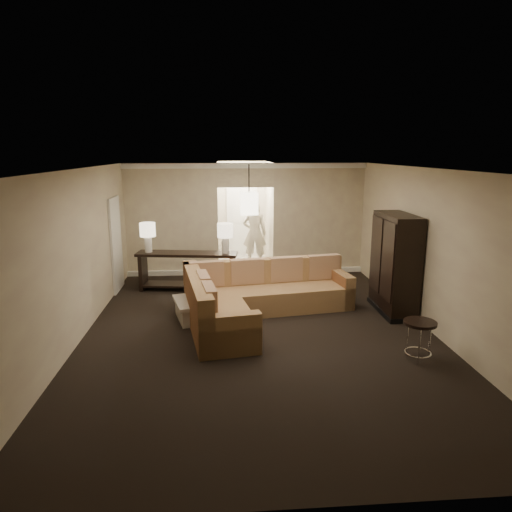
{
  "coord_description": "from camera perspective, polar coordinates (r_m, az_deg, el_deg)",
  "views": [
    {
      "loc": [
        -0.64,
        -7.38,
        3.08
      ],
      "look_at": [
        0.04,
        1.2,
        1.1
      ],
      "focal_mm": 32.0,
      "sensor_mm": 36.0,
      "label": 1
    }
  ],
  "objects": [
    {
      "name": "wall_right",
      "position": [
        8.4,
        21.29,
        0.53
      ],
      "size": [
        0.04,
        8.0,
        2.8
      ],
      "primitive_type": "cube",
      "color": "beige",
      "rests_on": "ground"
    },
    {
      "name": "wall_back",
      "position": [
        11.52,
        -1.28,
        4.59
      ],
      "size": [
        6.0,
        0.04,
        2.8
      ],
      "primitive_type": "cube",
      "color": "beige",
      "rests_on": "ground"
    },
    {
      "name": "console_table",
      "position": [
        10.39,
        -8.56,
        -1.46
      ],
      "size": [
        2.3,
        0.81,
        0.87
      ],
      "rotation": [
        0.0,
        0.0,
        -0.14
      ],
      "color": "black",
      "rests_on": "ground"
    },
    {
      "name": "baseboard",
      "position": [
        11.74,
        -1.23,
        -1.93
      ],
      "size": [
        6.0,
        0.1,
        0.12
      ],
      "primitive_type": "cube",
      "color": "white",
      "rests_on": "ground"
    },
    {
      "name": "pendant_light",
      "position": [
        10.16,
        -0.87,
        6.6
      ],
      "size": [
        0.38,
        0.38,
        1.09
      ],
      "color": "black",
      "rests_on": "ceiling"
    },
    {
      "name": "side_door",
      "position": [
        10.64,
        -17.08,
        1.39
      ],
      "size": [
        0.05,
        0.9,
        2.1
      ],
      "primitive_type": "cube",
      "color": "white",
      "rests_on": "ground"
    },
    {
      "name": "wall_left",
      "position": [
        7.93,
        -21.71,
        -0.21
      ],
      "size": [
        0.04,
        8.0,
        2.8
      ],
      "primitive_type": "cube",
      "color": "beige",
      "rests_on": "ground"
    },
    {
      "name": "foyer",
      "position": [
        12.86,
        -1.62,
        5.02
      ],
      "size": [
        1.44,
        2.02,
        2.8
      ],
      "color": "silver",
      "rests_on": "ground"
    },
    {
      "name": "wall_front",
      "position": [
        3.83,
        5.75,
        -13.17
      ],
      "size": [
        6.0,
        0.04,
        2.8
      ],
      "primitive_type": "cube",
      "color": "beige",
      "rests_on": "ground"
    },
    {
      "name": "drink_table",
      "position": [
        7.34,
        19.75,
        -8.96
      ],
      "size": [
        0.49,
        0.49,
        0.61
      ],
      "rotation": [
        0.0,
        0.0,
        0.15
      ],
      "color": "black",
      "rests_on": "ground"
    },
    {
      "name": "ceiling",
      "position": [
        7.41,
        0.46,
        10.8
      ],
      "size": [
        6.0,
        8.0,
        0.02
      ],
      "primitive_type": "cube",
      "color": "silver",
      "rests_on": "wall_back"
    },
    {
      "name": "table_lamp_left",
      "position": [
        10.44,
        -13.39,
        2.86
      ],
      "size": [
        0.35,
        0.35,
        0.66
      ],
      "color": "white",
      "rests_on": "console_table"
    },
    {
      "name": "armoire",
      "position": [
        9.17,
        16.94,
        -1.21
      ],
      "size": [
        0.57,
        1.34,
        1.93
      ],
      "color": "black",
      "rests_on": "ground"
    },
    {
      "name": "person",
      "position": [
        12.44,
        -0.19,
        3.29
      ],
      "size": [
        0.78,
        0.58,
        1.97
      ],
      "primitive_type": "imported",
      "rotation": [
        0.0,
        0.0,
        2.99
      ],
      "color": "beige",
      "rests_on": "ground"
    },
    {
      "name": "ground",
      "position": [
        8.02,
        0.42,
        -9.61
      ],
      "size": [
        8.0,
        8.0,
        0.0
      ],
      "primitive_type": "plane",
      "color": "black",
      "rests_on": "ground"
    },
    {
      "name": "table_lamp_right",
      "position": [
        10.08,
        -3.87,
        2.83
      ],
      "size": [
        0.35,
        0.35,
        0.66
      ],
      "color": "white",
      "rests_on": "console_table"
    },
    {
      "name": "sectional_sofa",
      "position": [
        8.63,
        -0.25,
        -5.19
      ],
      "size": [
        3.39,
        2.98,
        0.98
      ],
      "rotation": [
        0.0,
        0.0,
        0.16
      ],
      "color": "brown",
      "rests_on": "ground"
    },
    {
      "name": "crown_molding",
      "position": [
        11.35,
        -1.3,
        11.21
      ],
      "size": [
        6.0,
        0.1,
        0.12
      ],
      "primitive_type": "cube",
      "color": "white",
      "rests_on": "wall_back"
    },
    {
      "name": "coffee_table",
      "position": [
        8.69,
        -6.9,
        -6.53
      ],
      "size": [
        1.13,
        1.13,
        0.39
      ],
      "rotation": [
        0.0,
        0.0,
        0.24
      ],
      "color": "beige",
      "rests_on": "ground"
    }
  ]
}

